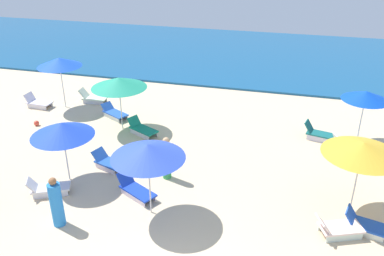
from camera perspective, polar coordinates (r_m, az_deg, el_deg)
ocean at (r=30.49m, az=9.20°, el=10.04°), size 60.00×14.59×0.12m
umbrella_2 at (r=14.92m, az=-17.78°, el=-0.16°), size 2.24×2.24×2.33m
lounge_chair_2_0 at (r=16.16m, az=-11.76°, el=-4.65°), size 1.38×0.99×0.63m
lounge_chair_2_1 at (r=15.18m, az=-19.55°, el=-7.93°), size 1.51×1.11×0.65m
umbrella_3 at (r=13.47m, az=22.83°, el=-2.68°), size 2.46×2.46×2.54m
lounge_chair_3_0 at (r=13.81m, az=23.01°, el=-12.33°), size 1.36×0.92×0.66m
lounge_chair_3_1 at (r=13.36m, az=19.77°, el=-13.05°), size 1.52×1.12×0.67m
umbrella_4 at (r=12.44m, az=-6.22°, el=-3.24°), size 2.33×2.33×2.53m
lounge_chair_4_0 at (r=14.38m, az=-7.92°, el=-8.53°), size 1.61×1.22×0.72m
umbrella_5 at (r=18.37m, az=-10.23°, el=6.29°), size 2.49×2.49×2.49m
lounge_chair_5_0 at (r=20.31m, az=-10.86°, el=2.10°), size 1.57×1.21×0.62m
lounge_chair_5_1 at (r=18.47m, az=-7.02°, el=-0.11°), size 1.57×1.18×0.69m
umbrella_7 at (r=21.48m, az=-18.14°, el=8.77°), size 2.19×2.19×2.63m
lounge_chair_7_0 at (r=22.63m, az=-20.80°, el=3.40°), size 1.35×0.72×0.70m
lounge_chair_7_1 at (r=22.37m, az=-13.77°, el=4.15°), size 1.45×0.65×0.73m
umbrella_8 at (r=18.44m, az=23.20°, el=4.19°), size 1.95×1.95×2.33m
lounge_chair_8_0 at (r=18.25m, az=21.10°, el=-2.15°), size 1.63×1.19×0.77m
lounge_chair_8_1 at (r=18.68m, az=17.31°, el=-0.74°), size 1.42×0.87×0.78m
beachgoer_0 at (r=14.94m, az=-3.58°, el=-4.33°), size 0.32×0.32×1.68m
beachgoer_1 at (r=13.35m, az=-18.49°, el=-10.00°), size 0.55×0.55×1.72m
beach_ball_0 at (r=20.53m, az=-20.98°, el=0.64°), size 0.24×0.24×0.24m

